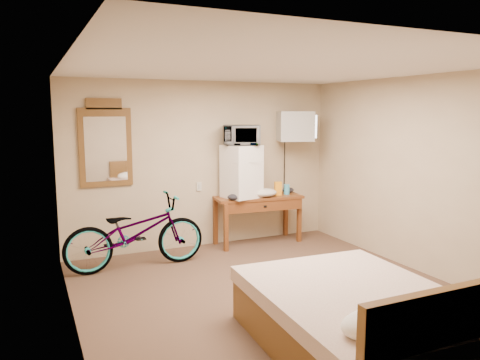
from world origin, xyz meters
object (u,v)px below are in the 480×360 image
at_px(desk, 259,204).
at_px(mini_fridge, 241,171).
at_px(blue_cup, 287,189).
at_px(bed, 362,320).
at_px(bicycle, 135,232).
at_px(crt_television, 295,126).
at_px(microwave, 242,135).
at_px(wall_mirror, 106,144).

distance_m(desk, mini_fridge, 0.59).
height_order(blue_cup, bed, blue_cup).
distance_m(desk, bicycle, 2.04).
distance_m(mini_fridge, bed, 3.54).
bearing_deg(bicycle, mini_fridge, -77.77).
xyz_separation_m(crt_television, bed, (-1.37, -3.39, -1.52)).
relative_size(blue_cup, bed, 0.07).
relative_size(mini_fridge, bed, 0.38).
bearing_deg(blue_cup, microwave, 176.27).
bearing_deg(desk, bed, -102.21).
xyz_separation_m(wall_mirror, bed, (1.51, -3.65, -1.31)).
bearing_deg(blue_cup, wall_mirror, 173.89).
bearing_deg(bed, bicycle, 112.87).
height_order(desk, bed, bed).
bearing_deg(blue_cup, desk, 177.85).
distance_m(wall_mirror, bed, 4.16).
bearing_deg(bicycle, blue_cup, -82.87).
height_order(desk, wall_mirror, wall_mirror).
xyz_separation_m(desk, bed, (-0.73, -3.37, -0.34)).
bearing_deg(bed, mini_fridge, 82.53).
relative_size(blue_cup, crt_television, 0.23).
height_order(desk, microwave, microwave).
xyz_separation_m(desk, wall_mirror, (-2.24, 0.27, 0.97)).
distance_m(microwave, bicycle, 2.14).
bearing_deg(mini_fridge, desk, -6.37).
distance_m(wall_mirror, bicycle, 1.31).
relative_size(desk, blue_cup, 8.84).
relative_size(microwave, bed, 0.25).
relative_size(blue_cup, bicycle, 0.09).
bearing_deg(desk, bicycle, -169.55).
height_order(crt_television, bed, crt_television).
bearing_deg(wall_mirror, microwave, -7.04).
bearing_deg(microwave, bed, -76.06).
height_order(desk, mini_fridge, mini_fridge).
relative_size(crt_television, wall_mirror, 0.56).
bearing_deg(wall_mirror, crt_television, -5.01).
height_order(microwave, blue_cup, microwave).
xyz_separation_m(mini_fridge, wall_mirror, (-1.95, 0.24, 0.45)).
bearing_deg(microwave, wall_mirror, -165.63).
xyz_separation_m(blue_cup, bed, (-1.21, -3.36, -0.54)).
xyz_separation_m(bicycle, bed, (1.27, -3.01, -0.19)).
distance_m(mini_fridge, microwave, 0.55).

